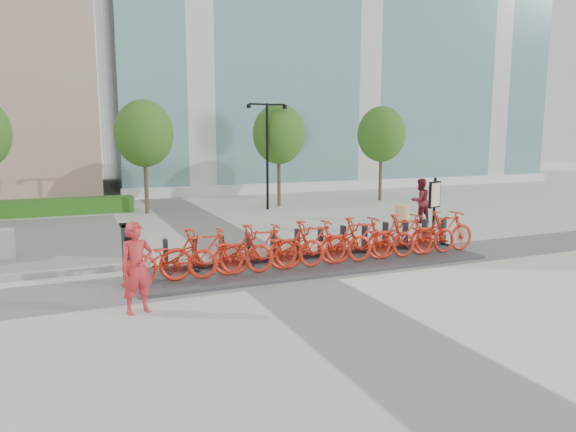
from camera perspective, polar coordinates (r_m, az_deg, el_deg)
name	(u,v)px	position (r m, az deg, el deg)	size (l,w,h in m)	color
ground	(275,273)	(13.17, -1.44, -6.34)	(120.00, 120.00, 0.00)	beige
glass_building	(317,27)	(43.06, 3.28, 20.19)	(32.00, 16.00, 24.00)	#69909F
hedge_b	(64,206)	(25.21, -23.67, 0.98)	(6.00, 1.20, 0.70)	#1C4E15
tree_1	(144,134)	(24.04, -15.70, 8.80)	(2.60, 2.60, 5.10)	brown
tree_2	(279,134)	(25.72, -1.02, 9.09)	(2.60, 2.60, 5.10)	brown
tree_3	(381,134)	(28.53, 10.35, 8.91)	(2.60, 2.60, 5.10)	brown
streetlamp	(267,144)	(24.43, -2.32, 8.03)	(2.00, 0.20, 5.00)	black
dock_pad	(316,264)	(13.94, 3.09, -5.33)	(9.60, 2.40, 0.08)	#3B3B3E
dock_rail_posts	(322,243)	(14.44, 3.77, -2.96)	(8.74, 0.50, 0.85)	#222229
bike_0	(172,258)	(12.28, -12.75, -4.60)	(0.74, 2.13, 1.12)	red
bike_1	(203,253)	(12.41, -9.48, -4.08)	(0.58, 2.06, 1.24)	red
bike_2	(232,253)	(12.60, -6.28, -4.09)	(0.74, 2.13, 1.12)	red
bike_3	(259,248)	(12.81, -3.20, -3.56)	(0.58, 2.06, 1.24)	red
bike_4	(286,248)	(13.08, -0.23, -3.57)	(0.74, 2.13, 1.12)	red
bike_5	(311,243)	(13.36, 2.62, -3.05)	(0.58, 2.06, 1.24)	red
bike_6	(336,243)	(13.69, 5.34, -3.05)	(0.74, 2.13, 1.12)	red
bike_7	(359,239)	(14.03, 7.93, -2.55)	(0.58, 2.06, 1.24)	red
bike_8	(382,239)	(14.43, 10.38, -2.55)	(0.74, 2.13, 1.12)	red
bike_9	(403,235)	(14.82, 12.71, -2.08)	(0.58, 2.06, 1.24)	red
bike_10	(424,235)	(15.26, 14.89, -2.09)	(0.74, 2.13, 1.12)	red
bike_11	(444,231)	(15.70, 16.98, -1.65)	(0.58, 2.06, 1.24)	red
kiosk	(131,253)	(12.55, -17.08, -3.92)	(0.49, 0.43, 1.42)	#222229
worker_red	(137,268)	(10.47, -16.44, -5.54)	(0.66, 0.43, 1.81)	red
pedestrian	(420,201)	(21.39, 14.47, 1.66)	(0.87, 0.68, 1.79)	maroon
construction_barrel	(402,218)	(19.36, 12.54, -0.23)	(0.50, 0.50, 0.96)	#EE5D00
map_sign	(435,197)	(18.72, 15.99, 2.03)	(0.66, 0.34, 2.04)	black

